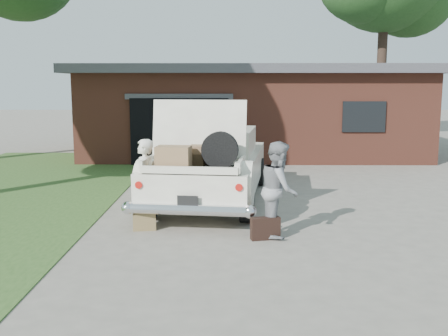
{
  "coord_description": "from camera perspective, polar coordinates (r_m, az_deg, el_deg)",
  "views": [
    {
      "loc": [
        0.06,
        -9.08,
        2.66
      ],
      "look_at": [
        0.0,
        0.6,
        1.1
      ],
      "focal_mm": 42.0,
      "sensor_mm": 36.0,
      "label": 1
    }
  ],
  "objects": [
    {
      "name": "ground",
      "position": [
        9.46,
        -0.02,
        -7.17
      ],
      "size": [
        90.0,
        90.0,
        0.0
      ],
      "primitive_type": "plane",
      "color": "gray",
      "rests_on": "ground"
    },
    {
      "name": "house",
      "position": [
        20.6,
        2.94,
        6.4
      ],
      "size": [
        12.8,
        7.8,
        3.3
      ],
      "color": "brown",
      "rests_on": "ground"
    },
    {
      "name": "suitcase_left",
      "position": [
        9.75,
        -8.66,
        -5.81
      ],
      "size": [
        0.43,
        0.2,
        0.32
      ],
      "primitive_type": "cube",
      "rotation": [
        0.0,
        0.0,
        0.16
      ],
      "color": "olive",
      "rests_on": "ground"
    },
    {
      "name": "woman_right",
      "position": [
        9.23,
        6.01,
        -2.28
      ],
      "size": [
        0.68,
        0.85,
        1.68
      ],
      "primitive_type": "imported",
      "rotation": [
        0.0,
        0.0,
        1.51
      ],
      "color": "gray",
      "rests_on": "ground"
    },
    {
      "name": "woman_left",
      "position": [
        10.03,
        -8.72,
        -1.53
      ],
      "size": [
        0.42,
        0.62,
        1.64
      ],
      "primitive_type": "imported",
      "rotation": [
        0.0,
        0.0,
        -1.62
      ],
      "color": "silver",
      "rests_on": "ground"
    },
    {
      "name": "sedan",
      "position": [
        11.97,
        -1.4,
        0.4
      ],
      "size": [
        2.85,
        5.91,
        2.35
      ],
      "rotation": [
        0.0,
        0.0,
        -0.12
      ],
      "color": "white",
      "rests_on": "ground"
    },
    {
      "name": "suitcase_right",
      "position": [
        9.11,
        4.52,
        -6.57
      ],
      "size": [
        0.53,
        0.27,
        0.39
      ],
      "primitive_type": "cube",
      "rotation": [
        0.0,
        0.0,
        0.23
      ],
      "color": "black",
      "rests_on": "ground"
    }
  ]
}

